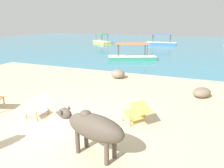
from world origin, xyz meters
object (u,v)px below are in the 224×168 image
object	(u,v)px
deck_chair_near	(40,106)
deck_chair_far	(137,112)
boat_green	(132,57)
boat_blue	(161,42)
boat_yellow	(102,41)
cow	(93,127)

from	to	relation	value
deck_chair_near	deck_chair_far	world-z (taller)	same
boat_green	boat_blue	xyz separation A→B (m)	(0.34, 11.70, 0.00)
boat_blue	boat_green	bearing A→B (deg)	84.90
deck_chair_near	deck_chair_far	distance (m)	3.00
deck_chair_near	boat_yellow	distance (m)	22.48
deck_chair_far	boat_green	world-z (taller)	boat_green
deck_chair_near	deck_chair_far	bearing A→B (deg)	-165.73
deck_chair_near	boat_yellow	world-z (taller)	boat_yellow
cow	deck_chair_far	size ratio (longest dim) A/B	2.03
cow	boat_yellow	bearing A→B (deg)	-54.67
deck_chair_near	deck_chair_far	size ratio (longest dim) A/B	0.84
cow	boat_blue	distance (m)	23.82
cow	boat_blue	world-z (taller)	boat_blue
cow	boat_yellow	xyz separation A→B (m)	(-9.91, 22.30, -0.44)
deck_chair_near	boat_blue	size ratio (longest dim) A/B	0.21
cow	boat_green	world-z (taller)	boat_green
deck_chair_near	boat_yellow	xyz separation A→B (m)	(-7.51, 21.19, -0.13)
cow	boat_blue	size ratio (longest dim) A/B	0.51
deck_chair_far	boat_blue	xyz separation A→B (m)	(-2.83, 21.89, -0.13)
cow	deck_chair_near	bearing A→B (deg)	-13.44
boat_yellow	boat_green	bearing A→B (deg)	167.67
deck_chair_near	boat_green	bearing A→B (deg)	-87.87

